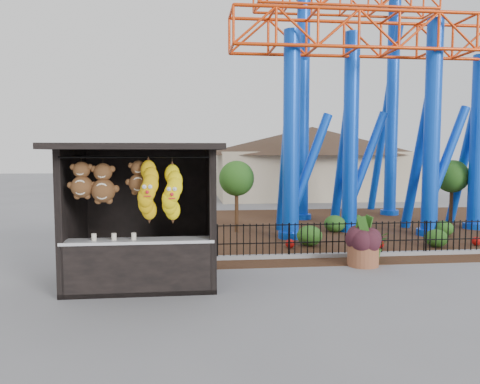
{
  "coord_description": "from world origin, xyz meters",
  "views": [
    {
      "loc": [
        -1.97,
        -9.57,
        2.94
      ],
      "look_at": [
        -0.74,
        1.5,
        2.0
      ],
      "focal_mm": 35.0,
      "sensor_mm": 36.0,
      "label": 1
    }
  ],
  "objects": [
    {
      "name": "ground",
      "position": [
        0.0,
        0.0,
        0.0
      ],
      "size": [
        120.0,
        120.0,
        0.0
      ],
      "primitive_type": "plane",
      "color": "slate",
      "rests_on": "ground"
    },
    {
      "name": "mulch_bed",
      "position": [
        4.0,
        8.0,
        0.01
      ],
      "size": [
        18.0,
        12.0,
        0.02
      ],
      "primitive_type": "cube",
      "color": "#331E11",
      "rests_on": "ground"
    },
    {
      "name": "curb",
      "position": [
        4.0,
        3.0,
        0.06
      ],
      "size": [
        18.0,
        0.18,
        0.12
      ],
      "primitive_type": "cube",
      "color": "gray",
      "rests_on": "ground"
    },
    {
      "name": "prize_booth",
      "position": [
        -3.02,
        0.91,
        1.53
      ],
      "size": [
        3.5,
        3.4,
        3.12
      ],
      "color": "black",
      "rests_on": "ground"
    },
    {
      "name": "picket_fence",
      "position": [
        4.9,
        3.0,
        0.5
      ],
      "size": [
        12.2,
        0.06,
        1.0
      ],
      "primitive_type": null,
      "color": "black",
      "rests_on": "ground"
    },
    {
      "name": "roller_coaster",
      "position": [
        5.12,
        8.23,
        6.44
      ],
      "size": [
        11.0,
        6.37,
        10.82
      ],
      "color": "blue",
      "rests_on": "ground"
    },
    {
      "name": "terracotta_planter",
      "position": [
        2.53,
        1.98,
        0.29
      ],
      "size": [
        0.83,
        0.83,
        0.59
      ],
      "primitive_type": "cylinder",
      "rotation": [
        0.0,
        0.0,
        0.03
      ],
      "color": "brown",
      "rests_on": "ground"
    },
    {
      "name": "planter_foliage",
      "position": [
        2.53,
        1.98,
        0.91
      ],
      "size": [
        0.7,
        0.7,
        0.64
      ],
      "primitive_type": "ellipsoid",
      "color": "#31131B",
      "rests_on": "terracotta_planter"
    },
    {
      "name": "potted_plant",
      "position": [
        2.99,
        2.43,
        0.41
      ],
      "size": [
        0.8,
        0.71,
        0.82
      ],
      "primitive_type": "imported",
      "rotation": [
        0.0,
        0.0,
        0.1
      ],
      "color": "#2F591A",
      "rests_on": "ground"
    },
    {
      "name": "landscaping",
      "position": [
        4.57,
        5.34,
        0.3
      ],
      "size": [
        8.96,
        3.78,
        0.64
      ],
      "color": "#245117",
      "rests_on": "mulch_bed"
    },
    {
      "name": "pavilion",
      "position": [
        6.0,
        20.0,
        3.07
      ],
      "size": [
        15.0,
        15.0,
        4.8
      ],
      "color": "#BFAD8C",
      "rests_on": "ground"
    }
  ]
}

